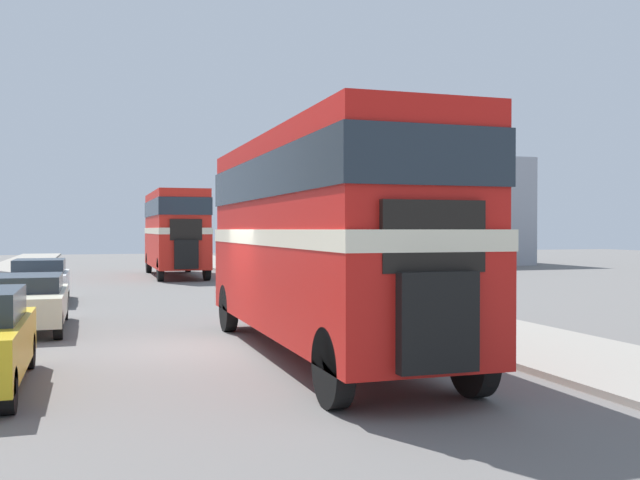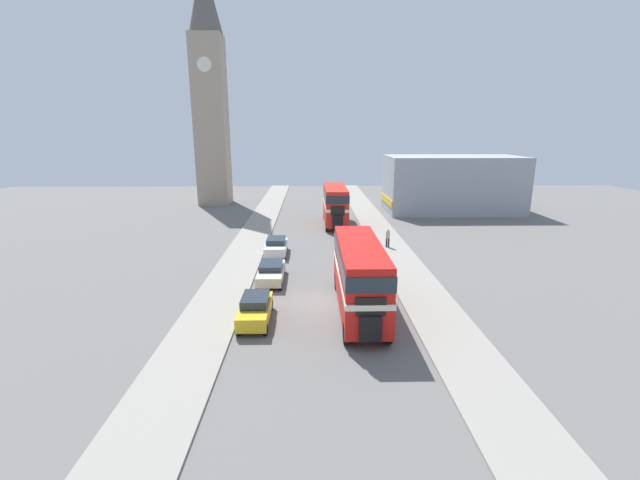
% 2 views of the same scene
% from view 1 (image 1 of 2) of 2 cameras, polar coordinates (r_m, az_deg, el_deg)
% --- Properties ---
extents(ground_plane, '(120.00, 120.00, 0.00)m').
position_cam_1_polar(ground_plane, '(15.34, -9.61, -8.51)').
color(ground_plane, slate).
extents(sidewalk_right, '(3.50, 120.00, 0.12)m').
position_cam_1_polar(sidewalk_right, '(17.60, 12.88, -7.11)').
color(sidewalk_right, gray).
rests_on(sidewalk_right, ground_plane).
extents(double_decker_bus, '(2.51, 10.06, 4.29)m').
position_cam_1_polar(double_decker_bus, '(14.01, 0.03, 1.14)').
color(double_decker_bus, red).
rests_on(double_decker_bus, ground_plane).
extents(bus_distant, '(2.53, 9.32, 4.45)m').
position_cam_1_polar(bus_distant, '(38.66, -11.51, 1.07)').
color(bus_distant, red).
rests_on(bus_distant, ground_plane).
extents(car_parked_mid, '(1.80, 4.59, 1.35)m').
position_cam_1_polar(car_parked_mid, '(19.14, -22.39, -4.53)').
color(car_parked_mid, beige).
rests_on(car_parked_mid, ground_plane).
extents(car_parked_far, '(1.83, 4.17, 1.47)m').
position_cam_1_polar(car_parked_far, '(26.10, -21.54, -3.00)').
color(car_parked_far, white).
rests_on(car_parked_far, ground_plane).
extents(pedestrian_walking, '(0.36, 0.36, 1.77)m').
position_cam_1_polar(pedestrian_walking, '(29.14, -0.67, -1.85)').
color(pedestrian_walking, '#282833').
rests_on(pedestrian_walking, sidewalk_right).
extents(shop_building_block, '(17.70, 8.88, 7.48)m').
position_cam_1_polar(shop_building_block, '(50.91, 5.94, 2.25)').
color(shop_building_block, '#999EA8').
rests_on(shop_building_block, ground_plane).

